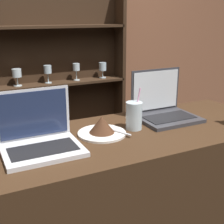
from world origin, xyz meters
The scene contains 6 objects.
back_wall centered at (0.00, 1.68, 1.35)m, with size 7.00×0.06×2.70m.
back_shelf centered at (-0.03, 1.60, 0.95)m, with size 1.56×0.18×1.79m.
laptop_near centered at (-0.27, 0.28, 1.06)m, with size 0.30×0.24×0.23m.
laptop_far centered at (0.40, 0.38, 1.07)m, with size 0.29×0.24×0.24m.
cake_plate centered at (0.01, 0.31, 1.05)m, with size 0.22×0.22×0.08m.
water_glass centered at (0.18, 0.31, 1.08)m, with size 0.08×0.08×0.19m.
Camera 1 is at (-0.52, -0.87, 1.53)m, focal length 50.00 mm.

